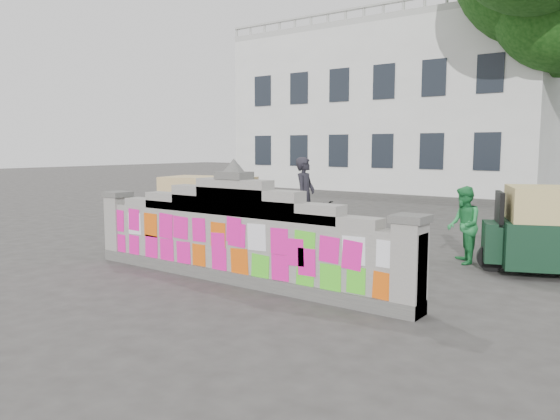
{
  "coord_description": "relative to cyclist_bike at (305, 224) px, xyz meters",
  "views": [
    {
      "loc": [
        5.84,
        -6.54,
        2.2
      ],
      "look_at": [
        0.17,
        1.0,
        1.1
      ],
      "focal_mm": 35.0,
      "sensor_mm": 36.0,
      "label": 1
    }
  ],
  "objects": [
    {
      "name": "cyclist_rider",
      "position": [
        -0.0,
        0.0,
        0.35
      ],
      "size": [
        0.53,
        0.7,
        1.72
      ],
      "primitive_type": "imported",
      "rotation": [
        0.0,
        0.0,
        1.78
      ],
      "color": "black",
      "rests_on": "ground"
    },
    {
      "name": "parapet_wall",
      "position": [
        0.89,
        -3.33,
        0.24
      ],
      "size": [
        6.48,
        0.44,
        2.01
      ],
      "color": "#4C4C49",
      "rests_on": "ground"
    },
    {
      "name": "ground",
      "position": [
        0.89,
        -3.33,
        -0.51
      ],
      "size": [
        100.0,
        100.0,
        0.0
      ],
      "primitive_type": "plane",
      "color": "#383533",
      "rests_on": "ground"
    },
    {
      "name": "cyclist_bike",
      "position": [
        0.0,
        0.0,
        0.0
      ],
      "size": [
        2.03,
        1.06,
        1.02
      ],
      "primitive_type": "imported",
      "rotation": [
        0.0,
        0.0,
        1.78
      ],
      "color": "black",
      "rests_on": "ground"
    },
    {
      "name": "building",
      "position": [
        -6.11,
        18.66,
        3.51
      ],
      "size": [
        16.0,
        10.0,
        8.9
      ],
      "color": "silver",
      "rests_on": "ground"
    },
    {
      "name": "rickshaw_left",
      "position": [
        -2.38,
        -0.49,
        0.26
      ],
      "size": [
        2.76,
        1.77,
        1.48
      ],
      "rotation": [
        0.0,
        0.0,
        0.25
      ],
      "color": "black",
      "rests_on": "ground"
    },
    {
      "name": "pedestrian",
      "position": [
        3.4,
        0.32,
        0.22
      ],
      "size": [
        0.83,
        0.89,
        1.46
      ],
      "primitive_type": "imported",
      "rotation": [
        0.0,
        0.0,
        -1.06
      ],
      "color": "green",
      "rests_on": "ground"
    }
  ]
}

